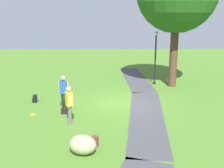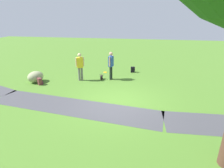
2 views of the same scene
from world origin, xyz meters
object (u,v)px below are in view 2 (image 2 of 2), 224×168
object	(u,v)px
woman_with_handbag	(111,64)
handbag_on_grass	(101,77)
backpack_by_boulder	(40,81)
lawn_boulder	(36,77)
spare_backpack_on_lawn	(133,70)
man_near_boulder	(80,65)
frisbee_on_grass	(105,72)

from	to	relation	value
woman_with_handbag	handbag_on_grass	xyz separation A→B (m)	(0.60, 0.08, -0.89)
handbag_on_grass	backpack_by_boulder	xyz separation A→B (m)	(3.39, 1.56, 0.05)
lawn_boulder	backpack_by_boulder	xyz separation A→B (m)	(-0.48, 0.37, -0.14)
woman_with_handbag	handbag_on_grass	world-z (taller)	woman_with_handbag
lawn_boulder	spare_backpack_on_lawn	distance (m)	6.51
woman_with_handbag	handbag_on_grass	size ratio (longest dim) A/B	5.33
man_near_boulder	handbag_on_grass	xyz separation A→B (m)	(-1.24, -0.42, -0.87)
lawn_boulder	backpack_by_boulder	size ratio (longest dim) A/B	3.04
man_near_boulder	backpack_by_boulder	size ratio (longest dim) A/B	4.32
spare_backpack_on_lawn	frisbee_on_grass	distance (m)	1.99
spare_backpack_on_lawn	frisbee_on_grass	world-z (taller)	spare_backpack_on_lawn
man_near_boulder	backpack_by_boulder	xyz separation A→B (m)	(2.15, 1.14, -0.81)
handbag_on_grass	frisbee_on_grass	distance (m)	1.50
lawn_boulder	woman_with_handbag	distance (m)	4.70
backpack_by_boulder	frisbee_on_grass	xyz separation A→B (m)	(-3.31, -3.06, -0.18)
lawn_boulder	handbag_on_grass	world-z (taller)	lawn_boulder
woman_with_handbag	lawn_boulder	bearing A→B (deg)	15.86
frisbee_on_grass	spare_backpack_on_lawn	bearing A→B (deg)	-168.91
lawn_boulder	woman_with_handbag	size ratio (longest dim) A/B	0.69
handbag_on_grass	man_near_boulder	bearing A→B (deg)	18.85
handbag_on_grass	backpack_by_boulder	distance (m)	3.73
frisbee_on_grass	man_near_boulder	bearing A→B (deg)	58.74
lawn_boulder	handbag_on_grass	xyz separation A→B (m)	(-3.86, -1.19, -0.20)
handbag_on_grass	spare_backpack_on_lawn	distance (m)	2.65
woman_with_handbag	frisbee_on_grass	size ratio (longest dim) A/B	6.74
lawn_boulder	spare_backpack_on_lawn	world-z (taller)	lawn_boulder
man_near_boulder	spare_backpack_on_lawn	world-z (taller)	man_near_boulder
spare_backpack_on_lawn	man_near_boulder	bearing A→B (deg)	36.47
lawn_boulder	spare_backpack_on_lawn	xyz separation A→B (m)	(-5.74, -3.07, -0.14)
lawn_boulder	man_near_boulder	distance (m)	2.82
handbag_on_grass	backpack_by_boulder	world-z (taller)	backpack_by_boulder
woman_with_handbag	handbag_on_grass	distance (m)	1.08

